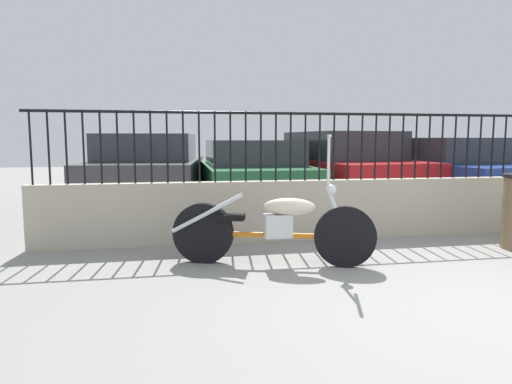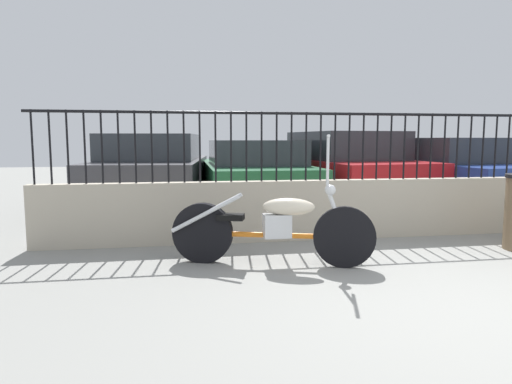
% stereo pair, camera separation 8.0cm
% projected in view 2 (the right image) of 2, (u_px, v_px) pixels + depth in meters
% --- Properties ---
extents(ground_plane, '(40.00, 40.00, 0.00)m').
position_uv_depth(ground_plane, '(492.00, 314.00, 3.40)').
color(ground_plane, gray).
extents(low_wall, '(8.11, 0.18, 0.77)m').
position_uv_depth(low_wall, '(355.00, 209.00, 6.04)').
color(low_wall, '#B2A893').
rests_on(low_wall, ground_plane).
extents(fence_railing, '(8.11, 0.04, 0.87)m').
position_uv_depth(fence_railing, '(356.00, 136.00, 5.93)').
color(fence_railing, black).
rests_on(fence_railing, low_wall).
extents(motorcycle_orange, '(2.05, 0.83, 1.35)m').
position_uv_depth(motorcycle_orange, '(264.00, 226.00, 4.72)').
color(motorcycle_orange, black).
rests_on(motorcycle_orange, ground_plane).
extents(car_dark_grey, '(2.26, 4.20, 1.40)m').
position_uv_depth(car_dark_grey, '(153.00, 171.00, 8.63)').
color(car_dark_grey, black).
rests_on(car_dark_grey, ground_plane).
extents(car_green, '(1.82, 4.16, 1.28)m').
position_uv_depth(car_green, '(254.00, 174.00, 8.60)').
color(car_green, black).
rests_on(car_green, ground_plane).
extents(car_red, '(2.29, 4.55, 1.44)m').
position_uv_depth(car_red, '(341.00, 169.00, 9.00)').
color(car_red, black).
rests_on(car_red, ground_plane).
extents(car_blue, '(2.29, 4.72, 1.33)m').
position_uv_depth(car_blue, '(439.00, 171.00, 8.96)').
color(car_blue, black).
rests_on(car_blue, ground_plane).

